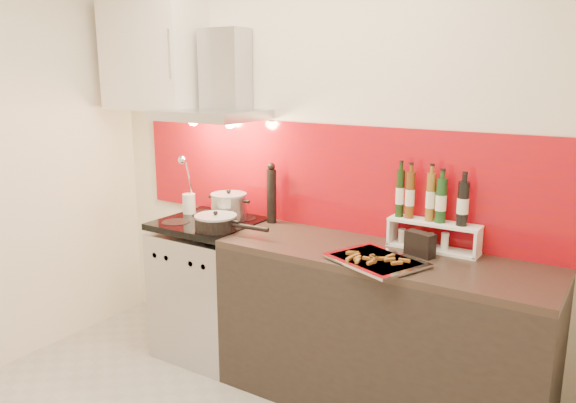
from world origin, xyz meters
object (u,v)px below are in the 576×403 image
Objects in this scene: saute_pan at (217,222)px; baking_tray at (376,260)px; counter at (379,331)px; range_stove at (211,289)px; pepper_mill at (271,194)px; stock_pot at (229,206)px.

saute_pan is 0.90× the size of baking_tray.
saute_pan is at bearing -171.63° from counter.
baking_tray reaches higher than counter.
pepper_mill is at bearing 30.58° from range_stove.
counter is at bearing -4.54° from stock_pot.
stock_pot is 0.26m from saute_pan.
counter is 1.24m from stock_pot.
range_stove reaches higher than counter.
stock_pot is (0.09, 0.09, 0.55)m from range_stove.
range_stove is 0.51× the size of counter.
stock_pot is at bearing 44.46° from range_stove.
counter is 1.14m from saute_pan.
range_stove is 2.35× the size of pepper_mill.
saute_pan is 1.28× the size of pepper_mill.
range_stove is 1.66× the size of baking_tray.
range_stove is 1.33m from baking_tray.
saute_pan is (0.19, -0.14, 0.51)m from range_stove.
baking_tray is at bearing -12.54° from stock_pot.
pepper_mill is 0.97m from baking_tray.
range_stove is 0.57m from saute_pan.
baking_tray is (0.89, -0.37, -0.17)m from pepper_mill.
range_stove is 0.76m from pepper_mill.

